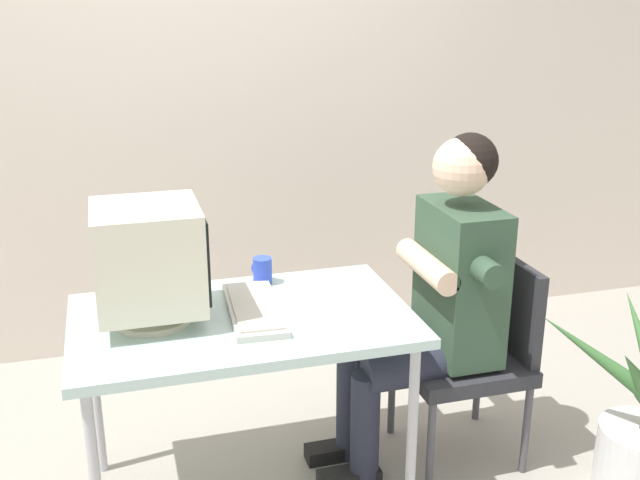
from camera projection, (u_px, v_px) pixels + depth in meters
name	position (u px, v px, depth m)	size (l,w,h in m)	color
wall_back	(246.00, 52.00, 3.72)	(8.00, 0.10, 3.00)	beige
desk	(243.00, 330.00, 2.63)	(1.17, 0.72, 0.73)	#B7B7BC
crt_monitor	(149.00, 259.00, 2.50)	(0.36, 0.35, 0.41)	beige
keyboard	(254.00, 309.00, 2.63)	(0.20, 0.48, 0.03)	silver
office_chair	(475.00, 347.00, 2.97)	(0.46, 0.46, 0.81)	#4C4C51
person_seated	(437.00, 292.00, 2.84)	(0.69, 0.59, 1.32)	#334C38
desk_mug	(262.00, 271.00, 2.87)	(0.07, 0.08, 0.10)	blue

